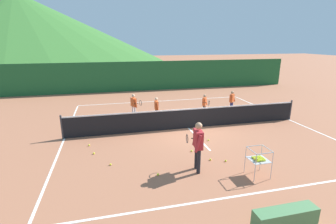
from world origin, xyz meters
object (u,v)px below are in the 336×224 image
(ball_cart, at_px, (259,159))
(tennis_ball_7, at_px, (89,145))
(tennis_net, at_px, (189,118))
(instructor, at_px, (198,142))
(tennis_ball_2, at_px, (111,164))
(tennis_ball_3, at_px, (208,140))
(tennis_ball_6, at_px, (210,160))
(student_3, at_px, (232,100))
(tennis_ball_1, at_px, (94,153))
(tennis_ball_0, at_px, (226,161))
(student_2, at_px, (205,103))
(courtside_bench, at_px, (285,218))
(tennis_ball_4, at_px, (158,174))
(tennis_ball_5, at_px, (192,151))
(student_1, at_px, (156,107))
(student_0, at_px, (134,104))

(ball_cart, relative_size, tennis_ball_7, 13.22)
(tennis_net, relative_size, instructor, 6.93)
(tennis_ball_2, distance_m, tennis_ball_3, 4.22)
(tennis_ball_3, relative_size, tennis_ball_6, 1.00)
(student_3, bearing_deg, tennis_ball_1, -152.77)
(ball_cart, relative_size, tennis_ball_0, 13.22)
(instructor, relative_size, tennis_ball_2, 24.19)
(student_2, bearing_deg, tennis_net, -130.44)
(student_3, relative_size, tennis_ball_6, 18.60)
(instructor, relative_size, tennis_ball_7, 24.19)
(tennis_ball_2, height_order, tennis_ball_6, same)
(courtside_bench, bearing_deg, tennis_ball_3, 86.64)
(tennis_ball_0, height_order, tennis_ball_4, same)
(tennis_ball_7, bearing_deg, tennis_ball_5, -21.19)
(instructor, relative_size, student_2, 1.36)
(ball_cart, bearing_deg, tennis_ball_7, 145.21)
(tennis_ball_0, bearing_deg, student_2, 75.88)
(student_2, distance_m, tennis_ball_5, 4.92)
(ball_cart, relative_size, tennis_ball_2, 13.22)
(student_3, distance_m, tennis_ball_6, 6.56)
(instructor, relative_size, tennis_ball_4, 24.19)
(tennis_net, bearing_deg, tennis_ball_3, -79.61)
(tennis_net, height_order, tennis_ball_4, tennis_net)
(tennis_net, distance_m, student_1, 1.99)
(tennis_ball_4, bearing_deg, instructor, -0.13)
(tennis_ball_2, distance_m, tennis_ball_6, 3.45)
(tennis_net, distance_m, tennis_ball_7, 4.68)
(instructor, bearing_deg, ball_cart, -23.68)
(tennis_ball_0, height_order, tennis_ball_1, same)
(student_1, bearing_deg, tennis_ball_3, -64.00)
(tennis_ball_0, xyz_separation_m, tennis_ball_1, (-4.48, 1.71, 0.00))
(student_3, relative_size, tennis_ball_2, 18.60)
(student_3, bearing_deg, student_2, -172.02)
(student_0, xyz_separation_m, ball_cart, (3.03, -6.94, -0.21))
(tennis_net, height_order, student_0, student_0)
(ball_cart, height_order, tennis_ball_3, ball_cart)
(tennis_ball_5, relative_size, courtside_bench, 0.05)
(ball_cart, xyz_separation_m, courtside_bench, (-0.67, -2.11, -0.35))
(student_1, height_order, tennis_ball_5, student_1)
(student_2, bearing_deg, ball_cart, -97.38)
(tennis_ball_4, bearing_deg, tennis_ball_5, 41.23)
(tennis_net, xyz_separation_m, student_2, (1.52, 1.78, 0.23))
(tennis_net, distance_m, student_2, 2.35)
(tennis_ball_7, bearing_deg, student_3, 21.60)
(tennis_ball_0, bearing_deg, student_3, 60.84)
(tennis_ball_6, bearing_deg, tennis_ball_4, -164.53)
(student_1, xyz_separation_m, tennis_ball_0, (1.42, -5.12, -0.71))
(tennis_net, bearing_deg, tennis_ball_5, -105.79)
(ball_cart, height_order, tennis_ball_5, ball_cart)
(student_3, bearing_deg, tennis_ball_0, -119.16)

